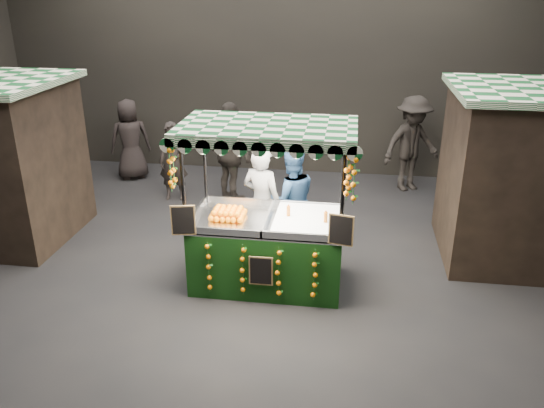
# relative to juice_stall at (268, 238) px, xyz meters

# --- Properties ---
(ground) EXTENTS (12.00, 12.00, 0.00)m
(ground) POSITION_rel_juice_stall_xyz_m (-0.47, -0.05, -0.71)
(ground) COLOR black
(ground) RESTS_ON ground
(market_hall) EXTENTS (12.10, 10.10, 5.05)m
(market_hall) POSITION_rel_juice_stall_xyz_m (-0.47, -0.05, 2.67)
(market_hall) COLOR black
(market_hall) RESTS_ON ground
(juice_stall) EXTENTS (2.36, 1.39, 2.29)m
(juice_stall) POSITION_rel_juice_stall_xyz_m (0.00, 0.00, 0.00)
(juice_stall) COLOR #0B330E
(juice_stall) RESTS_ON ground
(vendor_grey) EXTENTS (0.74, 0.61, 1.74)m
(vendor_grey) POSITION_rel_juice_stall_xyz_m (-0.23, 0.86, 0.16)
(vendor_grey) COLOR gray
(vendor_grey) RESTS_ON ground
(vendor_blue) EXTENTS (0.98, 0.87, 1.67)m
(vendor_blue) POSITION_rel_juice_stall_xyz_m (0.18, 1.09, 0.13)
(vendor_blue) COLOR navy
(vendor_blue) RESTS_ON ground
(shopper_0) EXTENTS (0.60, 0.44, 1.52)m
(shopper_0) POSITION_rel_juice_stall_xyz_m (-2.29, 2.93, 0.05)
(shopper_0) COLOR black
(shopper_0) RESTS_ON ground
(shopper_1) EXTENTS (1.11, 1.06, 1.80)m
(shopper_1) POSITION_rel_juice_stall_xyz_m (3.59, 2.04, 0.19)
(shopper_1) COLOR #2A2422
(shopper_1) RESTS_ON ground
(shopper_2) EXTENTS (1.17, 1.10, 1.93)m
(shopper_2) POSITION_rel_juice_stall_xyz_m (-1.16, 2.93, 0.26)
(shopper_2) COLOR #2E2925
(shopper_2) RESTS_ON ground
(shopper_3) EXTENTS (1.42, 1.22, 1.91)m
(shopper_3) POSITION_rel_juice_stall_xyz_m (2.24, 4.12, 0.25)
(shopper_3) COLOR black
(shopper_3) RESTS_ON ground
(shopper_4) EXTENTS (0.99, 0.86, 1.70)m
(shopper_4) POSITION_rel_juice_stall_xyz_m (-3.56, 3.96, 0.14)
(shopper_4) COLOR black
(shopper_4) RESTS_ON ground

